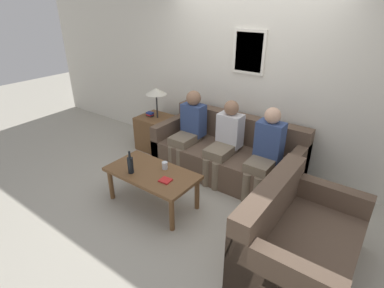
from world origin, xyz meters
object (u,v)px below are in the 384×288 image
object	(u,v)px
couch_main	(227,155)
coffee_table	(152,176)
person_right	(265,151)
couch_side	(297,242)
person_middle	(225,139)
wine_bottle	(130,165)
drinking_glass	(165,165)
person_left	(189,127)

from	to	relation	value
couch_main	coffee_table	world-z (taller)	couch_main
couch_main	person_right	distance (m)	0.75
couch_side	person_middle	distance (m)	1.73
couch_main	person_right	world-z (taller)	person_right
couch_main	couch_side	bearing A→B (deg)	-38.68
couch_main	couch_side	size ratio (longest dim) A/B	1.58
wine_bottle	drinking_glass	world-z (taller)	wine_bottle
drinking_glass	person_right	distance (m)	1.28
couch_main	person_left	xyz separation A→B (m)	(-0.61, -0.13, 0.34)
person_left	person_right	size ratio (longest dim) A/B	0.99
person_left	person_middle	xyz separation A→B (m)	(0.63, -0.01, -0.02)
person_right	person_middle	bearing A→B (deg)	176.20
drinking_glass	person_left	world-z (taller)	person_left
person_middle	person_right	size ratio (longest dim) A/B	0.96
couch_main	coffee_table	size ratio (longest dim) A/B	1.87
couch_side	person_middle	size ratio (longest dim) A/B	1.19
couch_side	wine_bottle	bearing A→B (deg)	97.17
person_middle	wine_bottle	bearing A→B (deg)	-115.17
couch_side	person_left	bearing A→B (deg)	63.71
person_middle	couch_side	bearing A→B (deg)	-35.44
coffee_table	drinking_glass	xyz separation A→B (m)	(0.08, 0.15, 0.11)
couch_main	person_middle	distance (m)	0.35
couch_side	wine_bottle	distance (m)	2.00
coffee_table	wine_bottle	size ratio (longest dim) A/B	3.95
couch_main	person_middle	size ratio (longest dim) A/B	1.88
coffee_table	person_right	xyz separation A→B (m)	(1.01, 1.03, 0.23)
coffee_table	person_left	world-z (taller)	person_left
person_left	wine_bottle	bearing A→B (deg)	-87.50
person_left	couch_side	bearing A→B (deg)	-26.29
person_left	person_right	xyz separation A→B (m)	(1.25, -0.05, 0.01)
couch_main	wine_bottle	world-z (taller)	couch_main
coffee_table	couch_main	bearing A→B (deg)	73.28
drinking_glass	person_right	xyz separation A→B (m)	(0.92, 0.88, 0.12)
couch_side	person_middle	world-z (taller)	person_middle
person_middle	couch_main	bearing A→B (deg)	101.18
person_middle	person_right	world-z (taller)	person_right
person_right	wine_bottle	bearing A→B (deg)	-134.96
couch_side	person_right	distance (m)	1.27
wine_bottle	person_right	size ratio (longest dim) A/B	0.25
couch_main	person_left	world-z (taller)	person_left
wine_bottle	person_right	bearing A→B (deg)	45.04
coffee_table	drinking_glass	distance (m)	0.20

